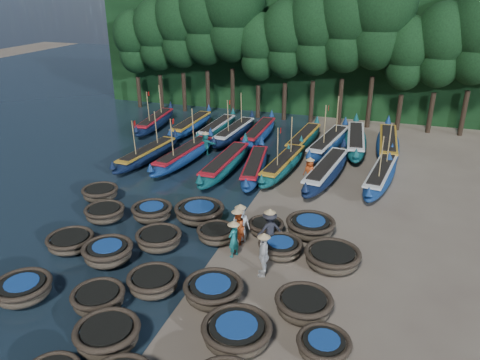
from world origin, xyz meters
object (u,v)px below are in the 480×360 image
(coracle_5, at_px, (23,289))
(long_boat_16, at_px, (355,141))
(coracle_11, at_px, (108,253))
(long_boat_12, at_px, (235,132))
(coracle_24, at_px, (310,226))
(long_boat_15, at_px, (329,143))
(fisherman_3, at_px, (269,229))
(fisherman_4, at_px, (264,254))
(coracle_6, at_px, (98,299))
(coracle_9, at_px, (324,346))
(coracle_16, at_px, (159,239))
(long_boat_2, at_px, (147,154))
(long_boat_6, at_px, (283,164))
(fisherman_6, at_px, (310,171))
(long_boat_3, at_px, (184,155))
(long_boat_9, at_px, (155,122))
(long_boat_8, at_px, (381,175))
(fisherman_0, at_px, (240,222))
(coracle_15, at_px, (105,213))
(coracle_20, at_px, (100,193))
(coracle_18, at_px, (280,248))
(long_boat_4, at_px, (225,163))
(coracle_8, at_px, (237,332))
(fisherman_2, at_px, (237,226))
(long_boat_7, at_px, (326,171))
(coracle_13, at_px, (213,291))
(long_boat_11, at_px, (217,128))
(coracle_17, at_px, (216,234))
(long_boat_10, at_px, (191,125))
(coracle_22, at_px, (200,212))
(coracle_23, at_px, (266,227))
(coracle_7, at_px, (107,335))
(coracle_14, at_px, (304,305))
(coracle_12, at_px, (153,282))
(long_boat_5, at_px, (255,167))
(fisherman_1, at_px, (234,238))
(coracle_19, at_px, (332,258))
(long_boat_13, at_px, (259,133))
(long_boat_17, at_px, (388,144))
(long_boat_14, at_px, (304,139))

(coracle_5, relative_size, long_boat_16, 0.25)
(coracle_11, distance_m, long_boat_12, 17.54)
(coracle_24, bearing_deg, long_boat_15, 94.69)
(fisherman_3, distance_m, fisherman_4, 2.16)
(coracle_6, distance_m, coracle_9, 7.98)
(coracle_16, bearing_deg, long_boat_2, 121.44)
(long_boat_6, distance_m, fisherman_6, 2.30)
(long_boat_3, height_order, long_boat_9, long_boat_3)
(long_boat_8, distance_m, fisherman_0, 10.38)
(coracle_15, xyz_separation_m, coracle_20, (-1.57, 1.96, -0.00))
(coracle_18, distance_m, long_boat_4, 9.98)
(coracle_8, xyz_separation_m, long_boat_2, (-10.93, 13.98, 0.05))
(fisherman_2, bearing_deg, long_boat_7, 168.72)
(coracle_13, bearing_deg, long_boat_11, 110.74)
(coracle_9, bearing_deg, coracle_17, 136.05)
(long_boat_10, xyz_separation_m, fisherman_0, (8.96, -14.74, 0.40))
(coracle_6, xyz_separation_m, coracle_22, (0.77, 7.34, 0.03))
(coracle_9, relative_size, long_boat_8, 0.24)
(coracle_15, bearing_deg, coracle_23, 8.49)
(coracle_7, xyz_separation_m, coracle_20, (-6.59, 9.40, -0.06))
(coracle_14, relative_size, fisherman_6, 1.36)
(long_boat_16, bearing_deg, coracle_13, -105.05)
(coracle_8, bearing_deg, coracle_14, 49.20)
(coracle_13, height_order, long_boat_11, long_boat_11)
(coracle_7, height_order, long_boat_9, long_boat_9)
(long_boat_4, bearing_deg, coracle_12, -81.47)
(coracle_9, xyz_separation_m, long_boat_5, (-6.40, 13.70, 0.11))
(long_boat_6, xyz_separation_m, long_boat_11, (-6.69, 6.06, -0.03))
(fisherman_1, bearing_deg, coracle_12, -6.50)
(long_boat_5, xyz_separation_m, fisherman_2, (1.65, -8.08, 0.38))
(long_boat_5, bearing_deg, coracle_17, -94.38)
(long_boat_12, bearing_deg, long_boat_16, 6.93)
(long_boat_16, bearing_deg, fisherman_2, -109.36)
(coracle_19, distance_m, long_boat_5, 10.44)
(long_boat_8, bearing_deg, long_boat_3, -170.49)
(coracle_19, height_order, fisherman_3, fisherman_3)
(long_boat_7, bearing_deg, long_boat_13, 141.54)
(coracle_20, bearing_deg, coracle_12, -43.94)
(coracle_12, xyz_separation_m, fisherman_4, (3.61, 2.39, 0.52))
(long_boat_16, height_order, long_boat_17, long_boat_17)
(coracle_9, relative_size, long_boat_14, 0.24)
(coracle_24, xyz_separation_m, long_boat_17, (2.88, 13.07, 0.12))
(long_boat_15, bearing_deg, long_boat_16, 42.31)
(long_boat_12, bearing_deg, long_boat_4, -72.25)
(coracle_16, xyz_separation_m, long_boat_14, (3.25, 15.76, 0.07))
(coracle_18, bearing_deg, long_boat_6, 102.93)
(long_boat_7, distance_m, long_boat_14, 6.19)
(long_boat_10, xyz_separation_m, fisherman_6, (10.70, -7.44, 0.34))
(coracle_9, height_order, fisherman_4, fisherman_4)
(coracle_16, distance_m, long_boat_2, 11.09)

